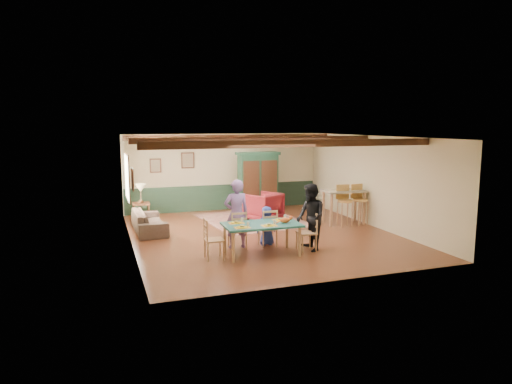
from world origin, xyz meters
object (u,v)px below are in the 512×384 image
object	(u,v)px
dining_chair_far_right	(268,228)
dining_chair_end_right	(307,232)
end_table	(141,213)
person_woman	(311,217)
bar_stool_right	(360,205)
bar_stool_left	(345,206)
dining_chair_far_left	(237,230)
counter_table	(344,207)
armoire	(258,182)
person_child	(267,226)
armchair	(263,207)
table_lamp	(141,193)
sofa	(149,221)
person_man	(236,214)
dining_table	(262,239)
cat	(285,219)
dining_chair_end_left	(214,239)

from	to	relation	value
dining_chair_far_right	dining_chair_end_right	xyz separation A→B (m)	(0.72, -0.73, 0.00)
end_table	dining_chair_end_right	bearing A→B (deg)	-52.00
person_woman	end_table	xyz separation A→B (m)	(-3.58, 4.46, -0.49)
bar_stool_right	bar_stool_left	bearing A→B (deg)	178.63
dining_chair_far_left	counter_table	distance (m)	4.21
bar_stool_right	armoire	bearing A→B (deg)	120.87
counter_table	bar_stool_right	distance (m)	0.50
dining_chair_end_right	person_child	xyz separation A→B (m)	(-0.72, 0.81, 0.03)
dining_chair_far_left	armchair	distance (m)	3.32
person_woman	armchair	size ratio (longest dim) A/B	1.65
person_woman	dining_chair_far_right	bearing A→B (deg)	-130.27
end_table	table_lamp	world-z (taller)	table_lamp
person_woman	bar_stool_right	world-z (taller)	person_woman
person_child	table_lamp	world-z (taller)	table_lamp
person_woman	bar_stool_right	xyz separation A→B (m)	(2.68, 2.10, -0.20)
dining_chair_end_right	table_lamp	xyz separation A→B (m)	(-3.48, 4.45, 0.47)
dining_chair_far_right	person_child	distance (m)	0.08
armchair	counter_table	distance (m)	2.50
table_lamp	bar_stool_right	size ratio (longest dim) A/B	0.48
bar_stool_left	sofa	bearing A→B (deg)	174.11
end_table	person_man	bearing A→B (deg)	-61.52
dining_table	bar_stool_left	xyz separation A→B (m)	(3.37, 2.03, 0.25)
cat	table_lamp	bearing A→B (deg)	123.85
bar_stool_left	dining_chair_far_left	bearing A→B (deg)	-154.50
dining_chair_far_right	cat	bearing A→B (deg)	100.37
dining_chair_far_right	person_man	bearing A→B (deg)	-5.71
armoire	counter_table	distance (m)	3.33
person_child	table_lamp	distance (m)	4.59
dining_chair_far_right	table_lamp	bearing A→B (deg)	-52.08
person_child	counter_table	world-z (taller)	counter_table
dining_chair_far_left	person_child	xyz separation A→B (m)	(0.79, 0.06, 0.03)
person_woman	person_man	bearing A→B (deg)	-115.87
person_child	person_man	bearing A→B (deg)	-0.00
cat	armchair	bearing A→B (deg)	79.23
person_child	armchair	distance (m)	2.94
table_lamp	bar_stool_left	world-z (taller)	bar_stool_left
dining_table	sofa	size ratio (longest dim) A/B	0.87
dining_chair_far_left	dining_chair_far_right	xyz separation A→B (m)	(0.79, -0.02, 0.00)
dining_chair_far_left	counter_table	size ratio (longest dim) A/B	0.75
dining_chair_end_right	armoire	distance (m)	5.18
table_lamp	counter_table	world-z (taller)	table_lamp
person_child	armoire	world-z (taller)	armoire
dining_chair_end_left	person_man	bearing A→B (deg)	-43.15
sofa	bar_stool_left	size ratio (longest dim) A/B	1.65
person_man	armchair	xyz separation A→B (m)	(1.71, 2.77, -0.40)
dining_chair_end_right	person_child	world-z (taller)	person_child
dining_chair_end_left	table_lamp	size ratio (longest dim) A/B	1.60
dining_chair_far_right	person_man	size ratio (longest dim) A/B	0.55
dining_chair_far_left	table_lamp	world-z (taller)	table_lamp
dining_table	bar_stool_right	world-z (taller)	bar_stool_right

